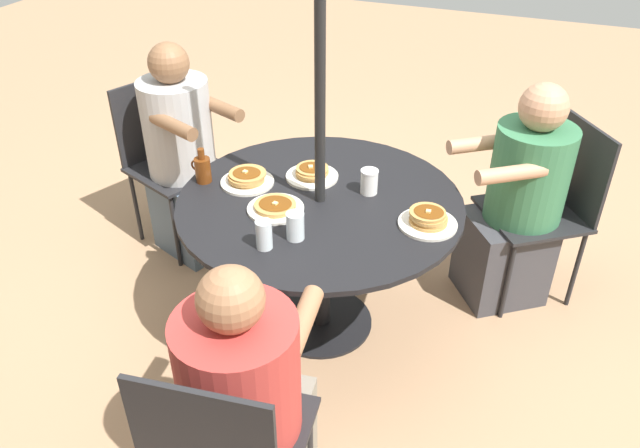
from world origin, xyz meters
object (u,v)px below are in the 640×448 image
(diner_east, at_px, (246,411))
(coffee_cup, at_px, (369,182))
(pancake_plate_b, at_px, (428,220))
(pancake_plate_a, at_px, (312,174))
(diner_north, at_px, (185,162))
(pancake_plate_d, at_px, (247,179))
(patio_table, at_px, (320,222))
(patio_chair_south, at_px, (551,200))
(drinking_glass_b, at_px, (264,235))
(drinking_glass_a, at_px, (295,226))
(patio_chair_north, at_px, (166,153))
(pancake_plate_c, at_px, (275,207))
(syrup_bottle, at_px, (203,169))
(diner_south, at_px, (517,207))

(diner_east, distance_m, coffee_cup, 1.16)
(pancake_plate_b, bearing_deg, pancake_plate_a, -17.90)
(diner_north, height_order, pancake_plate_d, diner_north)
(patio_table, xyz_separation_m, diner_north, (0.93, -0.36, -0.06))
(patio_chair_south, xyz_separation_m, coffee_cup, (0.78, 0.55, 0.24))
(pancake_plate_b, xyz_separation_m, pancake_plate_d, (0.85, -0.04, -0.00))
(diner_east, bearing_deg, patio_chair_south, 56.45)
(pancake_plate_b, distance_m, drinking_glass_b, 0.68)
(drinking_glass_a, bearing_deg, patio_chair_north, -33.41)
(pancake_plate_a, relative_size, drinking_glass_a, 2.12)
(patio_table, distance_m, diner_east, 1.00)
(coffee_cup, bearing_deg, pancake_plate_b, 152.34)
(patio_chair_south, height_order, pancake_plate_c, patio_chair_south)
(drinking_glass_a, height_order, drinking_glass_b, drinking_glass_b)
(patio_table, height_order, pancake_plate_c, pancake_plate_c)
(pancake_plate_a, bearing_deg, pancake_plate_d, 31.23)
(patio_chair_north, height_order, diner_north, diner_north)
(pancake_plate_a, bearing_deg, drinking_glass_a, 104.32)
(diner_north, height_order, drinking_glass_a, diner_north)
(patio_chair_south, bearing_deg, coffee_cup, 89.66)
(syrup_bottle, bearing_deg, coffee_cup, -166.39)
(pancake_plate_c, distance_m, drinking_glass_b, 0.28)
(drinking_glass_a, bearing_deg, pancake_plate_b, -148.94)
(drinking_glass_a, bearing_deg, diner_east, 99.17)
(pancake_plate_d, bearing_deg, diner_north, -31.60)
(pancake_plate_c, distance_m, pancake_plate_d, 0.27)
(patio_chair_south, height_order, coffee_cup, patio_chair_south)
(syrup_bottle, height_order, coffee_cup, syrup_bottle)
(pancake_plate_d, bearing_deg, drinking_glass_b, 124.53)
(diner_north, distance_m, diner_south, 1.76)
(pancake_plate_d, xyz_separation_m, coffee_cup, (-0.54, -0.12, 0.03))
(patio_chair_south, distance_m, pancake_plate_a, 1.20)
(diner_east, bearing_deg, pancake_plate_d, 108.76)
(pancake_plate_a, relative_size, syrup_bottle, 1.48)
(patio_chair_south, relative_size, drinking_glass_a, 8.08)
(patio_chair_south, relative_size, pancake_plate_d, 3.81)
(patio_chair_south, bearing_deg, syrup_bottle, 79.98)
(coffee_cup, bearing_deg, drinking_glass_a, 69.57)
(diner_south, relative_size, pancake_plate_c, 4.73)
(patio_chair_north, xyz_separation_m, coffee_cup, (-1.28, 0.29, 0.24))
(patio_chair_south, distance_m, drinking_glass_a, 1.39)
(patio_chair_north, bearing_deg, patio_table, 90.00)
(pancake_plate_c, relative_size, drinking_glass_a, 2.12)
(pancake_plate_a, height_order, drinking_glass_a, drinking_glass_a)
(diner_east, height_order, pancake_plate_d, diner_east)
(patio_table, relative_size, pancake_plate_d, 5.17)
(diner_east, bearing_deg, pancake_plate_a, 94.10)
(pancake_plate_b, relative_size, pancake_plate_d, 1.00)
(patio_table, relative_size, syrup_bottle, 7.63)
(pancake_plate_d, bearing_deg, pancake_plate_c, 143.38)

